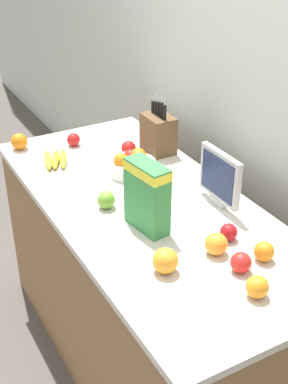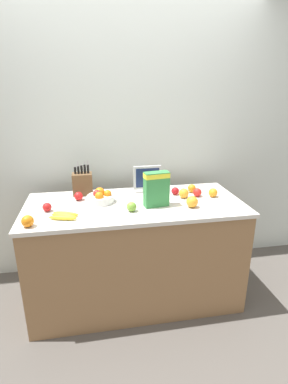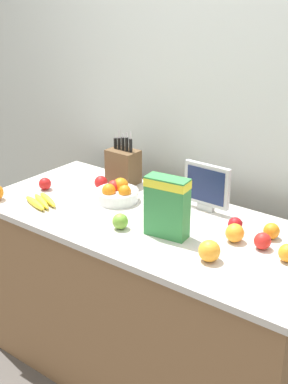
{
  "view_description": "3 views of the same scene",
  "coord_description": "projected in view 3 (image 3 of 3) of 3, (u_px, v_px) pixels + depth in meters",
  "views": [
    {
      "loc": [
        1.63,
        -0.92,
        2.01
      ],
      "look_at": [
        0.04,
        -0.03,
        0.96
      ],
      "focal_mm": 50.0,
      "sensor_mm": 36.0,
      "label": 1
    },
    {
      "loc": [
        -0.32,
        -2.18,
        1.75
      ],
      "look_at": [
        0.07,
        -0.02,
        0.98
      ],
      "focal_mm": 28.0,
      "sensor_mm": 36.0,
      "label": 2
    },
    {
      "loc": [
        1.35,
        -1.79,
        1.95
      ],
      "look_at": [
        -0.08,
        0.06,
        0.98
      ],
      "focal_mm": 50.0,
      "sensor_mm": 36.0,
      "label": 3
    }
  ],
  "objects": [
    {
      "name": "ground_plane",
      "position": [
        150.0,
        370.0,
        2.82
      ],
      "size": [
        14.0,
        14.0,
        0.0
      ],
      "primitive_type": "plane",
      "color": "#514C47"
    },
    {
      "name": "wall_back",
      "position": [
        221.0,
        107.0,
        2.76
      ],
      "size": [
        9.0,
        0.06,
        2.6
      ],
      "color": "silver",
      "rests_on": "ground_plane"
    },
    {
      "name": "counter",
      "position": [
        150.0,
        299.0,
        2.65
      ],
      "size": [
        1.71,
        0.77,
        0.88
      ],
      "color": "olive",
      "rests_on": "ground_plane"
    },
    {
      "name": "knife_block",
      "position": [
        123.0,
        166.0,
        2.89
      ],
      "size": [
        0.17,
        0.12,
        0.29
      ],
      "color": "brown",
      "rests_on": "counter"
    },
    {
      "name": "small_monitor",
      "position": [
        207.0,
        186.0,
        2.53
      ],
      "size": [
        0.24,
        0.03,
        0.23
      ],
      "color": "#B7B7BC",
      "rests_on": "counter"
    },
    {
      "name": "cereal_box",
      "position": [
        167.0,
        204.0,
        2.28
      ],
      "size": [
        0.2,
        0.11,
        0.27
      ],
      "rotation": [
        0.0,
        0.0,
        0.14
      ],
      "color": "#338442",
      "rests_on": "counter"
    },
    {
      "name": "fruit_bowl",
      "position": [
        117.0,
        193.0,
        2.67
      ],
      "size": [
        0.22,
        0.22,
        0.11
      ],
      "color": "silver",
      "rests_on": "counter"
    },
    {
      "name": "banana_bunch",
      "position": [
        41.0,
        201.0,
        2.64
      ],
      "size": [
        0.21,
        0.16,
        0.03
      ],
      "rotation": [
        0.0,
        0.0,
        6.01
      ],
      "color": "yellow",
      "rests_on": "counter"
    },
    {
      "name": "apple_front",
      "position": [
        120.0,
        221.0,
        2.38
      ],
      "size": [
        0.07,
        0.07,
        0.07
      ],
      "primitive_type": "sphere",
      "color": "#6B9E33",
      "rests_on": "counter"
    },
    {
      "name": "apple_rightmost",
      "position": [
        235.0,
        224.0,
        2.36
      ],
      "size": [
        0.07,
        0.07,
        0.07
      ],
      "primitive_type": "sphere",
      "color": "#A31419",
      "rests_on": "counter"
    },
    {
      "name": "apple_by_knife_block",
      "position": [
        262.0,
        241.0,
        2.21
      ],
      "size": [
        0.07,
        0.07,
        0.07
      ],
      "primitive_type": "sphere",
      "color": "red",
      "rests_on": "counter"
    },
    {
      "name": "apple_near_bananas",
      "position": [
        101.0,
        182.0,
        2.82
      ],
      "size": [
        0.07,
        0.07,
        0.07
      ],
      "primitive_type": "sphere",
      "color": "red",
      "rests_on": "counter"
    },
    {
      "name": "apple_leftmost",
      "position": [
        45.0,
        184.0,
        2.81
      ],
      "size": [
        0.07,
        0.07,
        0.07
      ],
      "primitive_type": "sphere",
      "color": "red",
      "rests_on": "counter"
    },
    {
      "name": "orange_near_bowl",
      "position": [
        271.0,
        231.0,
        2.29
      ],
      "size": [
        0.07,
        0.07,
        0.07
      ],
      "primitive_type": "sphere",
      "color": "orange",
      "rests_on": "counter"
    },
    {
      "name": "orange_front_center",
      "position": [
        288.0,
        253.0,
        2.11
      ],
      "size": [
        0.07,
        0.07,
        0.07
      ],
      "primitive_type": "sphere",
      "color": "orange",
      "rests_on": "counter"
    },
    {
      "name": "orange_by_cereal",
      "position": [
        209.0,
        251.0,
        2.11
      ],
      "size": [
        0.09,
        0.09,
        0.09
      ],
      "primitive_type": "sphere",
      "color": "orange",
      "rests_on": "counter"
    },
    {
      "name": "orange_front_left",
      "position": [
        235.0,
        233.0,
        2.27
      ],
      "size": [
        0.08,
        0.08,
        0.08
      ],
      "primitive_type": "sphere",
      "color": "orange",
      "rests_on": "counter"
    }
  ]
}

